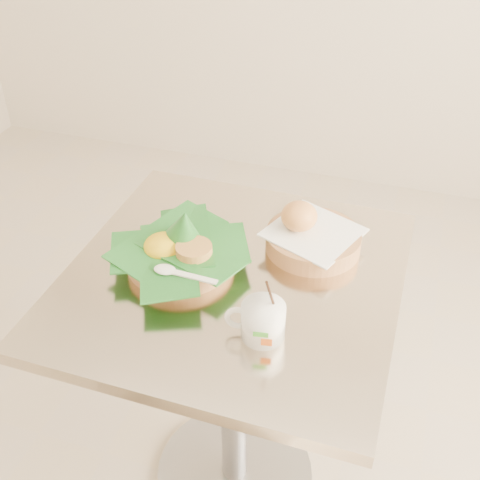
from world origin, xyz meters
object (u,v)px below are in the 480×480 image
(cafe_table, at_px, (234,346))
(rice_basket, at_px, (180,248))
(bread_basket, at_px, (311,236))
(coffee_mug, at_px, (262,320))

(cafe_table, xyz_separation_m, rice_basket, (-0.12, 0.00, 0.26))
(rice_basket, bearing_deg, cafe_table, -1.60)
(bread_basket, distance_m, coffee_mug, 0.30)
(cafe_table, distance_m, coffee_mug, 0.32)
(cafe_table, height_order, bread_basket, bread_basket)
(cafe_table, distance_m, rice_basket, 0.29)
(bread_basket, bearing_deg, coffee_mug, -95.46)
(bread_basket, relative_size, coffee_mug, 1.62)
(rice_basket, distance_m, coffee_mug, 0.28)
(rice_basket, bearing_deg, coffee_mug, -34.35)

